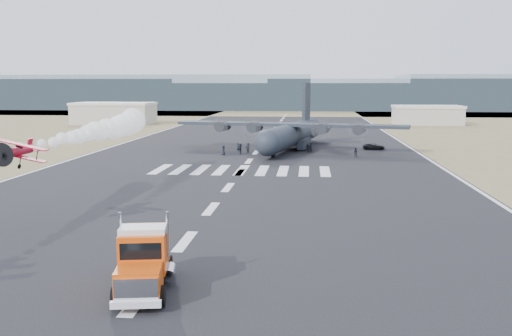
# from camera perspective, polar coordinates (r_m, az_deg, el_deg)

# --- Properties ---
(ground) EXTENTS (500.00, 500.00, 0.00)m
(ground) POSITION_cam_1_polar(r_m,az_deg,el_deg) (34.77, -11.45, -12.54)
(ground) COLOR black
(ground) RESTS_ON ground
(scrub_far) EXTENTS (500.00, 80.00, 0.00)m
(scrub_far) POSITION_cam_1_polar(r_m,az_deg,el_deg) (261.52, 3.24, 5.64)
(scrub_far) COLOR olive
(scrub_far) RESTS_ON ground
(runway_markings) EXTENTS (60.00, 260.00, 0.01)m
(runway_markings) POSITION_cam_1_polar(r_m,az_deg,el_deg) (92.38, -0.71, 0.70)
(runway_markings) COLOR silver
(runway_markings) RESTS_ON ground
(ridge_seg_b) EXTENTS (150.00, 50.00, 15.00)m
(ridge_seg_b) POSITION_cam_1_polar(r_m,az_deg,el_deg) (322.86, -20.44, 6.97)
(ridge_seg_b) COLOR slate
(ridge_seg_b) RESTS_ON ground
(ridge_seg_c) EXTENTS (150.00, 50.00, 17.00)m
(ridge_seg_c) POSITION_cam_1_polar(r_m,az_deg,el_deg) (300.50, -9.12, 7.52)
(ridge_seg_c) COLOR slate
(ridge_seg_c) RESTS_ON ground
(ridge_seg_d) EXTENTS (150.00, 50.00, 13.00)m
(ridge_seg_d) POSITION_cam_1_polar(r_m,az_deg,el_deg) (291.27, 3.47, 7.19)
(ridge_seg_d) COLOR slate
(ridge_seg_d) RESTS_ON ground
(ridge_seg_e) EXTENTS (150.00, 50.00, 15.00)m
(ridge_seg_e) POSITION_cam_1_polar(r_m,az_deg,el_deg) (296.30, 16.24, 7.09)
(ridge_seg_e) COLOR slate
(ridge_seg_e) RESTS_ON ground
(hangar_left) EXTENTS (24.50, 14.50, 6.70)m
(hangar_left) POSITION_cam_1_polar(r_m,az_deg,el_deg) (186.75, -14.00, 5.37)
(hangar_left) COLOR #A29E90
(hangar_left) RESTS_ON ground
(hangar_right) EXTENTS (20.50, 12.50, 5.90)m
(hangar_right) POSITION_cam_1_polar(r_m,az_deg,el_deg) (184.89, 16.74, 5.11)
(hangar_right) COLOR #A29E90
(hangar_right) RESTS_ON ground
(semi_truck) EXTENTS (4.07, 8.91, 3.92)m
(semi_truck) POSITION_cam_1_polar(r_m,az_deg,el_deg) (35.35, -11.16, -8.87)
(semi_truck) COLOR black
(semi_truck) RESTS_ON ground
(aerobatic_biplane) EXTENTS (5.49, 4.97, 2.66)m
(aerobatic_biplane) POSITION_cam_1_polar(r_m,az_deg,el_deg) (52.26, -22.91, 1.58)
(aerobatic_biplane) COLOR red
(smoke_trail) EXTENTS (3.51, 32.34, 3.51)m
(smoke_trail) POSITION_cam_1_polar(r_m,az_deg,el_deg) (76.29, -13.60, 4.11)
(smoke_trail) COLOR white
(transport_aircraft) EXTENTS (43.58, 35.66, 12.65)m
(transport_aircraft) POSITION_cam_1_polar(r_m,az_deg,el_deg) (108.91, 3.62, 3.57)
(transport_aircraft) COLOR #1C222B
(transport_aircraft) RESTS_ON ground
(support_vehicle) EXTENTS (4.29, 2.11, 1.17)m
(support_vehicle) POSITION_cam_1_polar(r_m,az_deg,el_deg) (111.25, 11.70, 2.13)
(support_vehicle) COLOR black
(support_vehicle) RESTS_ON ground
(crew_a) EXTENTS (0.77, 0.70, 1.73)m
(crew_a) POSITION_cam_1_polar(r_m,az_deg,el_deg) (104.85, -1.81, 2.08)
(crew_a) COLOR black
(crew_a) RESTS_ON ground
(crew_b) EXTENTS (0.85, 0.56, 1.67)m
(crew_b) POSITION_cam_1_polar(r_m,az_deg,el_deg) (98.58, 9.90, 1.54)
(crew_b) COLOR black
(crew_b) RESTS_ON ground
(crew_c) EXTENTS (1.10, 0.58, 1.64)m
(crew_c) POSITION_cam_1_polar(r_m,az_deg,el_deg) (105.53, -0.78, 2.10)
(crew_c) COLOR black
(crew_c) RESTS_ON ground
(crew_d) EXTENTS (0.98, 0.55, 1.61)m
(crew_d) POSITION_cam_1_polar(r_m,az_deg,el_deg) (104.98, 5.22, 2.03)
(crew_d) COLOR black
(crew_d) RESTS_ON ground
(crew_e) EXTENTS (0.53, 0.85, 1.73)m
(crew_e) POSITION_cam_1_polar(r_m,az_deg,el_deg) (100.49, -3.28, 1.80)
(crew_e) COLOR black
(crew_e) RESTS_ON ground
(crew_f) EXTENTS (0.69, 1.76, 1.86)m
(crew_f) POSITION_cam_1_polar(r_m,az_deg,el_deg) (101.81, -1.59, 1.93)
(crew_f) COLOR black
(crew_f) RESTS_ON ground
(crew_g) EXTENTS (0.75, 0.71, 1.60)m
(crew_g) POSITION_cam_1_polar(r_m,az_deg,el_deg) (103.54, -0.83, 1.97)
(crew_g) COLOR black
(crew_g) RESTS_ON ground
(crew_h) EXTENTS (0.89, 0.63, 1.68)m
(crew_h) POSITION_cam_1_polar(r_m,az_deg,el_deg) (105.50, 5.44, 2.07)
(crew_h) COLOR black
(crew_h) RESTS_ON ground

